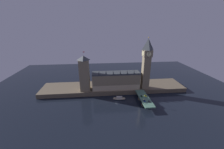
{
  "coord_description": "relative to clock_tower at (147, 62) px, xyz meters",
  "views": [
    {
      "loc": [
        -21.26,
        -158.78,
        96.49
      ],
      "look_at": [
        -4.0,
        20.0,
        31.92
      ],
      "focal_mm": 22.0,
      "sensor_mm": 36.0,
      "label": 1
    }
  ],
  "objects": [
    {
      "name": "boat_upstream",
      "position": [
        -41.83,
        -20.67,
        -44.59
      ],
      "size": [
        18.05,
        6.85,
        4.47
      ],
      "color": "#B2A893",
      "rests_on": "ground_plane"
    },
    {
      "name": "parliament_hall",
      "position": [
        -43.78,
        2.79,
        -27.18
      ],
      "size": [
        69.49,
        18.16,
        30.5
      ],
      "color": "#7F7056",
      "rests_on": "embankment"
    },
    {
      "name": "street_lamp_far",
      "position": [
        -16.18,
        -16.89,
        -34.4
      ],
      "size": [
        1.34,
        0.6,
        7.29
      ],
      "color": "#2D3333",
      "rests_on": "bridge"
    },
    {
      "name": "car_southbound_trail",
      "position": [
        -7.5,
        -27.63,
        -38.25
      ],
      "size": [
        1.88,
        4.71,
        1.49
      ],
      "color": "yellow",
      "rests_on": "bridge"
    },
    {
      "name": "embankment",
      "position": [
        -46.47,
        12.39,
        -43.04
      ],
      "size": [
        220.0,
        42.0,
        6.36
      ],
      "color": "brown",
      "rests_on": "ground_plane"
    },
    {
      "name": "victoria_tower",
      "position": [
        -89.21,
        1.65,
        -14.19
      ],
      "size": [
        13.78,
        13.78,
        57.13
      ],
      "color": "#7F7056",
      "rests_on": "embankment"
    },
    {
      "name": "clock_tower",
      "position": [
        0.0,
        0.0,
        0.0
      ],
      "size": [
        12.56,
        12.67,
        75.42
      ],
      "color": "#7F7056",
      "rests_on": "embankment"
    },
    {
      "name": "pedestrian_mid_walk",
      "position": [
        -4.74,
        -27.34,
        -37.97
      ],
      "size": [
        0.38,
        0.38,
        1.85
      ],
      "color": "black",
      "rests_on": "bridge"
    },
    {
      "name": "car_southbound_lead",
      "position": [
        -7.5,
        -42.54,
        -38.32
      ],
      "size": [
        1.85,
        4.26,
        1.35
      ],
      "color": "black",
      "rests_on": "bridge"
    },
    {
      "name": "car_northbound_trail",
      "position": [
        -13.02,
        -40.32,
        -38.22
      ],
      "size": [
        1.96,
        3.82,
        1.57
      ],
      "color": "navy",
      "rests_on": "bridge"
    },
    {
      "name": "bridge",
      "position": [
        -10.26,
        -31.61,
        -40.86
      ],
      "size": [
        12.56,
        46.0,
        7.27
      ],
      "color": "#4C7560",
      "rests_on": "ground_plane"
    },
    {
      "name": "street_lamp_near",
      "position": [
        -16.18,
        -46.33,
        -34.72
      ],
      "size": [
        1.34,
        0.6,
        6.77
      ],
      "color": "#2D3333",
      "rests_on": "bridge"
    },
    {
      "name": "ground_plane",
      "position": [
        -46.47,
        -26.61,
        -46.22
      ],
      "size": [
        400.0,
        400.0,
        0.0
      ],
      "primitive_type": "plane",
      "color": "black"
    },
    {
      "name": "street_lamp_mid",
      "position": [
        -4.34,
        -31.61,
        -34.68
      ],
      "size": [
        1.34,
        0.6,
        6.84
      ],
      "color": "#2D3333",
      "rests_on": "bridge"
    },
    {
      "name": "car_northbound_lead",
      "position": [
        -13.02,
        -28.56,
        -38.29
      ],
      "size": [
        2.01,
        4.35,
        1.41
      ],
      "color": "#235633",
      "rests_on": "bridge"
    },
    {
      "name": "pedestrian_far_rail",
      "position": [
        -15.78,
        -20.26,
        -37.96
      ],
      "size": [
        0.38,
        0.38,
        1.86
      ],
      "color": "black",
      "rests_on": "bridge"
    },
    {
      "name": "pedestrian_near_rail",
      "position": [
        -15.78,
        -46.21,
        -38.08
      ],
      "size": [
        0.38,
        0.38,
        1.65
      ],
      "color": "black",
      "rests_on": "bridge"
    }
  ]
}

